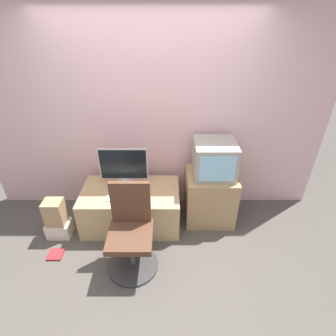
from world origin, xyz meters
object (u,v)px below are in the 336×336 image
at_px(mouse, 137,198).
at_px(crt_tv, 214,159).
at_px(book, 55,255).
at_px(office_chair, 131,235).
at_px(keyboard, 119,198).
at_px(cardboard_box_lower, 59,229).
at_px(main_monitor, 123,167).

xyz_separation_m(mouse, crt_tv, (0.93, 0.29, 0.36)).
bearing_deg(book, mouse, 22.90).
height_order(crt_tv, office_chair, crt_tv).
relative_size(keyboard, office_chair, 0.30).
bearing_deg(office_chair, mouse, 87.29).
bearing_deg(book, office_chair, -5.38).
bearing_deg(office_chair, keyboard, 111.90).
bearing_deg(office_chair, crt_tv, 39.32).
height_order(mouse, book, mouse).
distance_m(office_chair, book, 1.01).
bearing_deg(mouse, cardboard_box_lower, -175.84).
xyz_separation_m(keyboard, cardboard_box_lower, (-0.77, -0.08, -0.42)).
bearing_deg(crt_tv, office_chair, -140.68).
distance_m(main_monitor, cardboard_box_lower, 1.12).
distance_m(main_monitor, keyboard, 0.39).
xyz_separation_m(crt_tv, book, (-1.87, -0.69, -0.89)).
bearing_deg(keyboard, main_monitor, 83.86).
xyz_separation_m(main_monitor, office_chair, (0.16, -0.80, -0.35)).
bearing_deg(main_monitor, office_chair, -78.38).
relative_size(keyboard, crt_tv, 0.60).
height_order(office_chair, cardboard_box_lower, office_chair).
height_order(keyboard, cardboard_box_lower, keyboard).
relative_size(main_monitor, book, 3.62).
distance_m(keyboard, crt_tv, 1.24).
bearing_deg(main_monitor, crt_tv, -1.14).
distance_m(mouse, crt_tv, 1.04).
xyz_separation_m(main_monitor, cardboard_box_lower, (-0.81, -0.39, -0.67)).
distance_m(crt_tv, book, 2.18).
bearing_deg(mouse, office_chair, -92.71).
distance_m(mouse, book, 1.15).
relative_size(crt_tv, book, 3.00).
relative_size(keyboard, mouse, 5.86).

